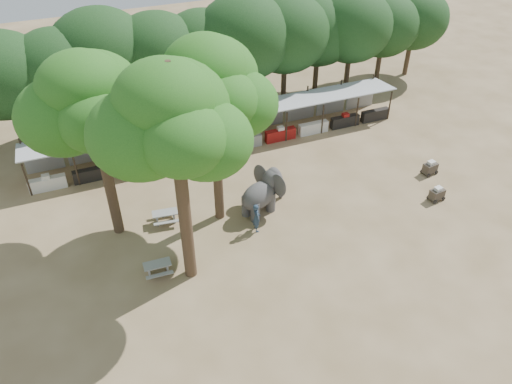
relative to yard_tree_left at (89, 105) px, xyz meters
name	(u,v)px	position (x,y,z in m)	size (l,w,h in m)	color
ground	(307,268)	(9.13, -7.19, -8.20)	(100.00, 100.00, 0.00)	brown
vendor_stalls	(224,131)	(9.13, 6.65, -7.02)	(28.00, 2.99, 2.80)	#A7A8AF
yard_tree_left	(89,105)	(0.00, 0.00, 0.00)	(7.10, 6.90, 11.02)	#332316
yard_tree_center	(170,122)	(3.00, -5.00, 1.01)	(7.10, 6.90, 12.04)	#332316
yard_tree_back	(209,88)	(6.00, -1.00, 0.34)	(7.10, 6.90, 11.36)	#332316
backdrop_trees	(199,50)	(9.13, 11.81, -2.69)	(46.46, 5.95, 8.33)	#332316
elephant	(263,192)	(8.88, -1.56, -6.85)	(3.62, 2.85, 2.71)	#3B3939
handler	(257,218)	(7.75, -3.22, -7.25)	(0.69, 0.46, 1.90)	#26384C
picnic_table_near	(158,267)	(1.50, -4.53, -7.73)	(1.51, 1.37, 0.73)	gray
picnic_table_far	(165,216)	(2.91, -0.48, -7.71)	(1.67, 1.54, 0.76)	gray
cart_front	(437,194)	(19.56, -4.84, -7.71)	(1.08, 0.77, 0.99)	#322A23
cart_back	(430,168)	(21.02, -2.25, -7.70)	(1.13, 0.82, 1.02)	#322A23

